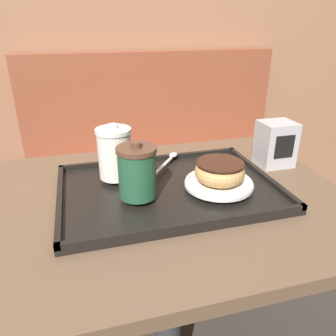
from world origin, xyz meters
name	(u,v)px	position (x,y,z in m)	size (l,w,h in m)	color
wall_behind	(106,6)	(0.00, 1.10, 1.20)	(8.00, 0.05, 2.40)	#9E6B4C
booth_bench	(159,186)	(0.20, 0.87, 0.32)	(1.32, 0.44, 1.00)	brown
cafe_table	(167,255)	(0.00, 0.00, 0.58)	(0.86, 0.67, 0.75)	brown
serving_tray	(168,189)	(0.01, 0.02, 0.76)	(0.52, 0.36, 0.02)	black
coffee_cup_front	(137,172)	(-0.07, -0.02, 0.84)	(0.09, 0.09, 0.13)	#235638
coffee_cup_rear	(115,153)	(-0.11, 0.09, 0.84)	(0.09, 0.09, 0.14)	white
plate_with_chocolate_donut	(219,183)	(0.12, -0.03, 0.79)	(0.16, 0.16, 0.01)	white
donut_chocolate_glazed	(220,171)	(0.12, -0.03, 0.82)	(0.12, 0.12, 0.05)	tan
spoon	(170,158)	(0.05, 0.16, 0.78)	(0.10, 0.13, 0.01)	silver
napkin_dispenser	(276,144)	(0.35, 0.10, 0.82)	(0.10, 0.09, 0.13)	#B7B7BC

